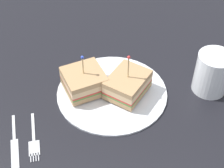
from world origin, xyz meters
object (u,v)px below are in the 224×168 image
object	(u,v)px
sandwich_half_front	(128,84)
fork	(34,142)
sandwich_half_back	(84,81)
drink_glass	(211,74)
knife	(14,143)
plate	(112,92)

from	to	relation	value
sandwich_half_front	fork	bearing A→B (deg)	120.82
sandwich_half_back	drink_glass	bearing A→B (deg)	-91.11
sandwich_half_front	knife	bearing A→B (deg)	116.95
sandwich_half_front	sandwich_half_back	xyz separation A→B (cm)	(1.77, 9.77, 0.04)
sandwich_half_back	fork	xyz separation A→B (cm)	(-13.89, 10.55, -3.18)
plate	sandwich_half_front	world-z (taller)	sandwich_half_front
sandwich_half_back	drink_glass	distance (cm)	29.16
sandwich_half_back	fork	size ratio (longest dim) A/B	0.89
sandwich_half_front	sandwich_half_back	world-z (taller)	sandwich_half_front
knife	sandwich_half_front	bearing A→B (deg)	-63.05
sandwich_half_back	knife	size ratio (longest dim) A/B	0.82
plate	drink_glass	size ratio (longest dim) A/B	2.61
fork	knife	xyz separation A→B (cm)	(-0.19, 3.90, 0.00)
sandwich_half_front	plate	bearing A→B (deg)	77.29
sandwich_half_back	fork	bearing A→B (deg)	142.78
plate	drink_glass	xyz separation A→B (cm)	(0.43, -22.84, 3.85)
drink_glass	plate	bearing A→B (deg)	91.07
plate	fork	world-z (taller)	plate
plate	knife	bearing A→B (deg)	122.24
sandwich_half_front	sandwich_half_back	size ratio (longest dim) A/B	1.10
sandwich_half_front	sandwich_half_back	distance (cm)	9.93
sandwich_half_front	fork	xyz separation A→B (cm)	(-12.12, 20.32, -3.14)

